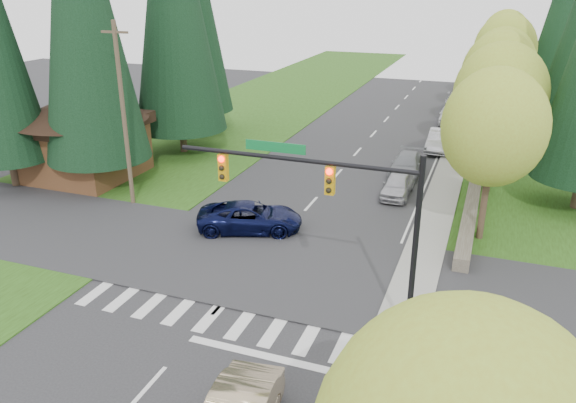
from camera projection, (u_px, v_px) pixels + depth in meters
The scene contains 27 objects.
ground at pixel (164, 369), 18.40m from camera, with size 120.00×120.00×0.00m, color #28282B.
grass_east at pixel (555, 205), 31.60m from camera, with size 14.00×110.00×0.06m, color #264412.
grass_west at pixel (158, 158), 40.01m from camera, with size 14.00×110.00×0.06m, color #264412.
cross_street at pixel (259, 262), 25.37m from camera, with size 120.00×8.00×0.10m, color #28282B.
sidewalk_east at pixel (447, 181), 35.30m from camera, with size 1.80×80.00×0.13m, color gray.
curb_east at pixel (434, 179), 35.58m from camera, with size 0.20×80.00×0.13m, color gray.
stone_wall_north at pixel (482, 146), 41.62m from camera, with size 0.70×40.00×0.70m, color #4C4438.
traffic_signal at pixel (334, 198), 19.06m from camera, with size 8.70×0.37×6.80m.
brown_building at pixel (82, 129), 35.15m from camera, with size 8.40×8.40×5.40m.
utility_pole at pixel (124, 115), 30.02m from camera, with size 1.60×0.24×10.00m.
decid_tree_0 at pixel (494, 128), 25.55m from camera, with size 4.80×4.80×8.37m.
decid_tree_1 at pixel (500, 96), 31.54m from camera, with size 5.20×5.20×8.80m.
decid_tree_2 at pixel (499, 75), 37.65m from camera, with size 5.00×5.00×8.82m.
decid_tree_3 at pixel (502, 65), 43.81m from camera, with size 5.00×5.00×8.55m.
decid_tree_4 at pixel (505, 50), 49.73m from camera, with size 5.40×5.40×9.18m.
decid_tree_5 at pixel (503, 47), 56.09m from camera, with size 4.80×4.80×8.30m.
decid_tree_6 at pixel (505, 37), 62.03m from camera, with size 5.20×5.20×8.86m.
conifer_w_a at pixel (81, 1), 30.81m from camera, with size 6.12×6.12×19.80m.
conifer_w_b at pixel (87, 15), 35.63m from camera, with size 5.44×5.44×17.80m.
conifer_w_e at pixel (192, 1), 43.51m from camera, with size 5.78×5.78×18.80m.
conifer_e_c at pixel (564, 9), 52.24m from camera, with size 5.10×5.10×16.80m.
suv_navy at pixel (250, 217), 28.29m from camera, with size 2.42×5.24×1.46m, color black.
parked_car_a at pixel (398, 185), 32.87m from camera, with size 1.57×3.89×1.33m, color #ACACB1.
parked_car_b at pixel (407, 165), 36.51m from camera, with size 1.84×4.53×1.32m, color gray.
parked_car_c at pixel (440, 140), 41.57m from camera, with size 1.60×4.60×1.51m, color #B0B1B5.
parked_car_d at pixel (449, 115), 49.46m from camera, with size 1.71×4.26×1.45m, color silver.
parked_car_e at pixel (456, 104), 53.77m from camera, with size 2.04×5.03×1.46m, color #B6B7BC.
Camera 1 is at (9.07, -12.69, 11.92)m, focal length 35.00 mm.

